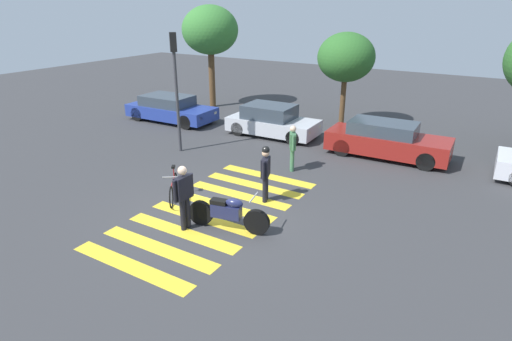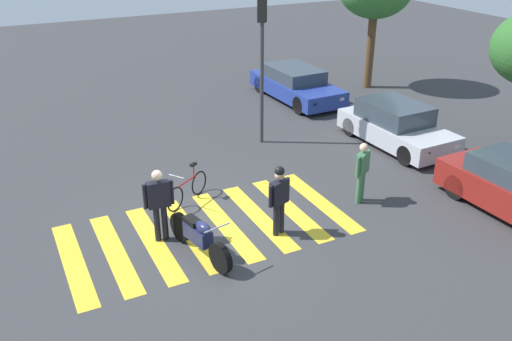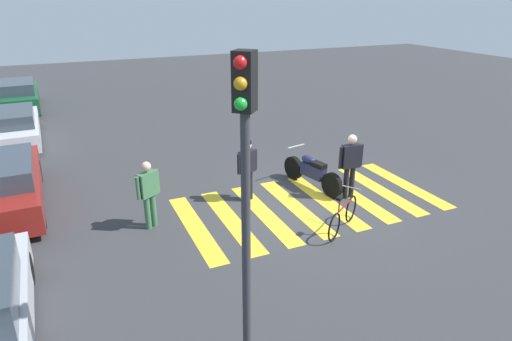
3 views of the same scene
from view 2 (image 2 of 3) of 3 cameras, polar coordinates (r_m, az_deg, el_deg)
name	(u,v)px [view 2 (image 2 of 3)]	position (r m, az deg, el deg)	size (l,w,h in m)	color
ground_plane	(208,229)	(13.29, -4.97, -6.12)	(60.00, 60.00, 0.00)	#38383A
police_motorcycle	(199,237)	(12.13, -5.95, -6.87)	(2.26, 0.77, 1.06)	black
leaning_bicycle	(188,189)	(14.36, -7.13, -1.97)	(1.01, 1.44, 0.99)	black
officer_on_foot	(159,201)	(12.52, -10.07, -3.10)	(0.24, 0.70, 1.78)	black
officer_by_motorcycle	(279,196)	(12.59, 2.42, -2.65)	(0.34, 0.64, 1.75)	black
pedestrian_bystander	(362,169)	(14.29, 10.98, 0.15)	(0.41, 0.59, 1.66)	#3F724C
crosswalk_stripes	(208,229)	(13.28, -4.97, -6.10)	(3.49, 6.75, 0.01)	yellow
car_blue_hatchback	(296,84)	(22.35, 4.15, 8.95)	(4.61, 1.98, 1.28)	black
car_silver_sedan	(396,126)	(18.33, 14.37, 4.56)	(4.07, 1.92, 1.38)	black
traffic_light_pole	(262,50)	(17.27, 0.64, 12.46)	(0.34, 0.34, 4.60)	#38383D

